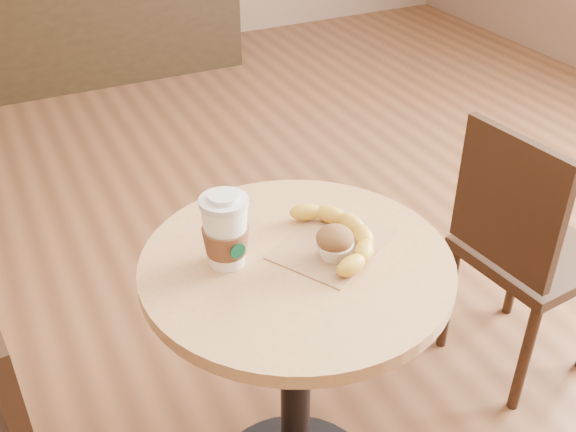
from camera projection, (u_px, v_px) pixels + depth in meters
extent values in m
cylinder|color=black|center=(296.00, 388.00, 1.56)|extent=(0.07, 0.07, 0.72)
cylinder|color=tan|center=(297.00, 265.00, 1.36)|extent=(0.64, 0.64, 0.03)
cube|color=black|center=(2.00, 379.00, 1.14)|extent=(0.07, 0.38, 0.42)
cube|color=black|center=(534.00, 253.00, 1.95)|extent=(0.40, 0.40, 0.04)
cylinder|color=black|center=(517.00, 265.00, 2.24)|extent=(0.03, 0.03, 0.41)
cylinder|color=black|center=(525.00, 356.00, 1.88)|extent=(0.03, 0.03, 0.41)
cylinder|color=black|center=(449.00, 296.00, 2.10)|extent=(0.03, 0.03, 0.41)
cube|color=black|center=(509.00, 203.00, 1.76)|extent=(0.06, 0.34, 0.38)
cube|color=#9E714C|center=(333.00, 244.00, 1.40)|extent=(0.30, 0.27, 0.00)
cylinder|color=silver|center=(224.00, 202.00, 1.27)|extent=(0.10, 0.10, 0.01)
cylinder|color=silver|center=(223.00, 197.00, 1.26)|extent=(0.06, 0.06, 0.01)
cylinder|color=#07482A|center=(238.00, 251.00, 1.28)|extent=(0.03, 0.01, 0.03)
ellipsoid|color=brown|center=(335.00, 238.00, 1.33)|extent=(0.08, 0.08, 0.05)
ellipsoid|color=beige|center=(335.00, 232.00, 1.32)|extent=(0.03, 0.03, 0.02)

